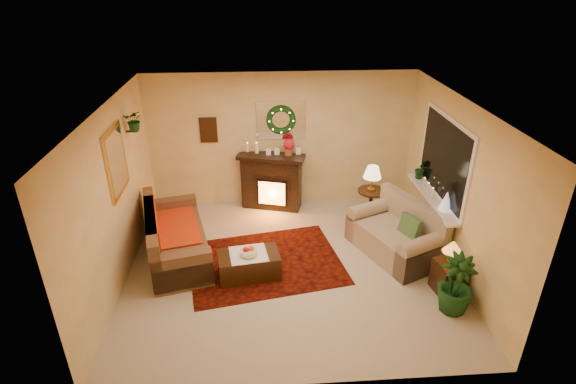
{
  "coord_description": "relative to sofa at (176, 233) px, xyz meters",
  "views": [
    {
      "loc": [
        -0.43,
        -5.82,
        4.23
      ],
      "look_at": [
        0.0,
        0.35,
        1.15
      ],
      "focal_mm": 28.0,
      "sensor_mm": 36.0,
      "label": 1
    }
  ],
  "objects": [
    {
      "name": "end_table_square",
      "position": [
        4.05,
        -1.18,
        -0.16
      ],
      "size": [
        0.46,
        0.46,
        0.49
      ],
      "primitive_type": "cube",
      "rotation": [
        0.0,
        0.0,
        0.17
      ],
      "color": "#4B2E1D",
      "rests_on": "floor"
    },
    {
      "name": "area_rug",
      "position": [
        1.41,
        -0.31,
        -0.42
      ],
      "size": [
        2.66,
        2.18,
        0.01
      ],
      "primitive_type": "cube",
      "rotation": [
        0.0,
        0.0,
        0.18
      ],
      "color": "#4F120E",
      "rests_on": "floor"
    },
    {
      "name": "red_throw",
      "position": [
        -0.08,
        0.17,
        0.03
      ],
      "size": [
        0.8,
        1.3,
        0.02
      ],
      "primitive_type": "cube",
      "color": "#E04E2B",
      "rests_on": "sofa"
    },
    {
      "name": "wall_left",
      "position": [
        -0.71,
        -0.44,
        0.87
      ],
      "size": [
        4.5,
        4.5,
        0.0
      ],
      "primitive_type": "plane",
      "color": "#EFD88C",
      "rests_on": "ground"
    },
    {
      "name": "fireplace",
      "position": [
        1.59,
        1.6,
        0.12
      ],
      "size": [
        1.18,
        0.65,
        1.03
      ],
      "primitive_type": "cube",
      "rotation": [
        0.0,
        0.0,
        -0.27
      ],
      "color": "#361C10",
      "rests_on": "floor"
    },
    {
      "name": "lamp_tiffany",
      "position": [
        4.02,
        -1.19,
        0.32
      ],
      "size": [
        0.28,
        0.28,
        0.4
      ],
      "primitive_type": "cone",
      "color": "yellow",
      "rests_on": "end_table_square"
    },
    {
      "name": "hanging_plant",
      "position": [
        -0.55,
        0.61,
        1.54
      ],
      "size": [
        0.33,
        0.28,
        0.36
      ],
      "primitive_type": "imported",
      "color": "#194719",
      "rests_on": "wall_left"
    },
    {
      "name": "mantel_candle_a",
      "position": [
        1.16,
        1.6,
        0.83
      ],
      "size": [
        0.06,
        0.06,
        0.17
      ],
      "primitive_type": "cylinder",
      "color": "white",
      "rests_on": "fireplace"
    },
    {
      "name": "sill_plant",
      "position": [
        4.21,
        0.81,
        0.66
      ],
      "size": [
        0.27,
        0.21,
        0.48
      ],
      "primitive_type": "imported",
      "color": "#1D4816",
      "rests_on": "window_sill"
    },
    {
      "name": "wall_right",
      "position": [
        4.29,
        -0.44,
        0.87
      ],
      "size": [
        4.5,
        4.5,
        0.0
      ],
      "primitive_type": "plane",
      "color": "#EFD88C",
      "rests_on": "ground"
    },
    {
      "name": "mini_tree",
      "position": [
        4.21,
        -0.35,
        0.61
      ],
      "size": [
        0.21,
        0.21,
        0.32
      ],
      "primitive_type": "cone",
      "color": "white",
      "rests_on": "window_sill"
    },
    {
      "name": "loveseat",
      "position": [
        3.53,
        -0.16,
        -0.01
      ],
      "size": [
        1.43,
        1.75,
        0.88
      ],
      "primitive_type": "cube",
      "rotation": [
        0.0,
        0.0,
        0.42
      ],
      "color": "tan",
      "rests_on": "floor"
    },
    {
      "name": "coffee_table",
      "position": [
        1.16,
        -0.62,
        -0.22
      ],
      "size": [
        0.98,
        0.63,
        0.39
      ],
      "primitive_type": "cube",
      "rotation": [
        0.0,
        0.0,
        0.15
      ],
      "color": "#3C1910",
      "rests_on": "floor"
    },
    {
      "name": "floor_palm",
      "position": [
        3.95,
        -1.59,
        0.02
      ],
      "size": [
        1.63,
        1.63,
        2.58
      ],
      "primitive_type": "imported",
      "rotation": [
        0.0,
        0.0,
        0.14
      ],
      "color": "black",
      "rests_on": "floor"
    },
    {
      "name": "wreath",
      "position": [
        1.79,
        1.75,
        1.29
      ],
      "size": [
        0.55,
        0.11,
        0.55
      ],
      "primitive_type": "torus",
      "rotation": [
        1.57,
        0.0,
        0.0
      ],
      "color": "#194719",
      "rests_on": "wall_back"
    },
    {
      "name": "ceiling",
      "position": [
        1.79,
        -0.44,
        2.17
      ],
      "size": [
        5.0,
        5.0,
        0.0
      ],
      "primitive_type": "plane",
      "color": "white",
      "rests_on": "ground"
    },
    {
      "name": "poinsettia",
      "position": [
        1.93,
        1.59,
        0.87
      ],
      "size": [
        0.21,
        0.21,
        0.21
      ],
      "primitive_type": "sphere",
      "color": "red",
      "rests_on": "fireplace"
    },
    {
      "name": "wall_art",
      "position": [
        0.44,
        1.79,
        1.12
      ],
      "size": [
        0.32,
        0.03,
        0.48
      ],
      "primitive_type": "cube",
      "color": "#381E11",
      "rests_on": "wall_back"
    },
    {
      "name": "window_sill",
      "position": [
        4.17,
        0.11,
        0.44
      ],
      "size": [
        0.22,
        1.86,
        0.04
      ],
      "primitive_type": "cube",
      "color": "white",
      "rests_on": "wall_right"
    },
    {
      "name": "wall_front",
      "position": [
        1.79,
        -2.69,
        0.87
      ],
      "size": [
        5.0,
        5.0,
        0.0
      ],
      "primitive_type": "plane",
      "color": "#EFD88C",
      "rests_on": "ground"
    },
    {
      "name": "gold_mirror",
      "position": [
        -0.69,
        -0.14,
        1.32
      ],
      "size": [
        0.03,
        0.84,
        1.0
      ],
      "primitive_type": "cube",
      "color": "gold",
      "rests_on": "wall_left"
    },
    {
      "name": "sofa",
      "position": [
        0.0,
        0.0,
        0.0
      ],
      "size": [
        1.32,
        2.13,
        0.85
      ],
      "primitive_type": "cube",
      "rotation": [
        0.0,
        0.0,
        0.24
      ],
      "color": "brown",
      "rests_on": "floor"
    },
    {
      "name": "side_table_round",
      "position": [
        3.38,
        0.89,
        -0.11
      ],
      "size": [
        0.51,
        0.51,
        0.65
      ],
      "primitive_type": "cylinder",
      "rotation": [
        0.0,
        0.0,
        -0.02
      ],
      "color": "black",
      "rests_on": "floor"
    },
    {
      "name": "fruit_bowl",
      "position": [
        1.17,
        -0.65,
        0.02
      ],
      "size": [
        0.25,
        0.25,
        0.06
      ],
      "primitive_type": "cylinder",
      "color": "white",
      "rests_on": "coffee_table"
    },
    {
      "name": "window_frame",
      "position": [
        4.28,
        0.11,
        1.12
      ],
      "size": [
        0.03,
        1.86,
        1.36
      ],
      "primitive_type": "cube",
      "color": "white",
      "rests_on": "wall_right"
    },
    {
      "name": "mantel_candle_b",
      "position": [
        1.33,
        1.55,
        0.83
      ],
      "size": [
        0.07,
        0.07,
        0.2
      ],
      "primitive_type": "cylinder",
      "color": "#F2E5C4",
      "rests_on": "fireplace"
    },
    {
      "name": "window_glass",
      "position": [
        4.26,
        0.11,
        1.12
      ],
      "size": [
        0.02,
        1.7,
        1.22
      ],
      "primitive_type": "cube",
      "color": "black",
      "rests_on": "wall_right"
    },
    {
      "name": "lamp_cream",
      "position": [
        3.36,
        0.86,
        0.45
      ],
      "size": [
        0.32,
        0.32,
        0.49
      ],
      "primitive_type": "cone",
      "color": "#ECD389",
      "rests_on": "side_table_round"
    },
    {
      "name": "mantel_mirror",
      "position": [
        1.79,
        1.79,
        1.27
      ],
      "size": [
        0.92,
        0.02,
        0.72
      ],
      "primitive_type": "cube",
      "color": "white",
      "rests_on": "wall_back"
    },
    {
      "name": "floor",
      "position": [
        1.79,
        -0.44,
        -0.43
      ],
      "size": [
        5.0,
        5.0,
        0.0
      ],
      "primitive_type": "plane",
      "color": "beige",
      "rests_on": "ground"
    },
    {
      "name": "wall_back",
      "position": [
        1.79,
        1.81,
        0.87
      ],
      "size": [
        5.0,
        5.0,
        0.0
      ],
      "primitive_type": "plane",
      "color": "#EFD88C",
      "rests_on": "ground"
    }
  ]
}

